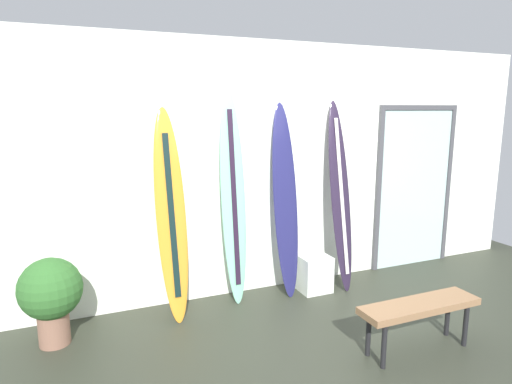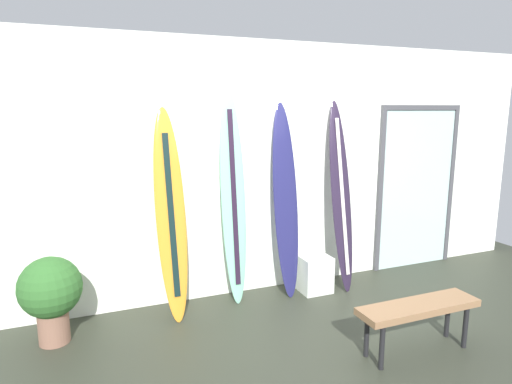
# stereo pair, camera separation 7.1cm
# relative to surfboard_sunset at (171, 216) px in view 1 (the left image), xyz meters

# --- Properties ---
(ground) EXTENTS (8.00, 8.00, 0.04)m
(ground) POSITION_rel_surfboard_sunset_xyz_m (1.24, -0.92, -1.06)
(ground) COLOR #313529
(wall_back) EXTENTS (7.20, 0.20, 2.80)m
(wall_back) POSITION_rel_surfboard_sunset_xyz_m (1.24, 0.38, 0.36)
(wall_back) COLOR white
(wall_back) RESTS_ON ground
(surfboard_sunset) EXTENTS (0.30, 0.50, 2.09)m
(surfboard_sunset) POSITION_rel_surfboard_sunset_xyz_m (0.00, 0.00, 0.00)
(surfboard_sunset) COLOR orange
(surfboard_sunset) RESTS_ON ground
(surfboard_seafoam) EXTENTS (0.28, 0.32, 2.29)m
(surfboard_seafoam) POSITION_rel_surfboard_sunset_xyz_m (0.68, 0.10, 0.11)
(surfboard_seafoam) COLOR #82CFAA
(surfboard_seafoam) RESTS_ON ground
(surfboard_navy) EXTENTS (0.29, 0.40, 2.14)m
(surfboard_navy) POSITION_rel_surfboard_sunset_xyz_m (1.28, 0.07, 0.04)
(surfboard_navy) COLOR navy
(surfboard_navy) RESTS_ON ground
(surfboard_charcoal) EXTENTS (0.24, 0.49, 2.17)m
(surfboard_charcoal) POSITION_rel_surfboard_sunset_xyz_m (1.95, 0.00, 0.05)
(surfboard_charcoal) COLOR #271D32
(surfboard_charcoal) RESTS_ON ground
(display_block_left) EXTENTS (0.34, 0.34, 0.42)m
(display_block_left) POSITION_rel_surfboard_sunset_xyz_m (1.62, -0.01, -0.83)
(display_block_left) COLOR silver
(display_block_left) RESTS_ON ground
(glass_door) EXTENTS (1.22, 0.06, 2.11)m
(glass_door) POSITION_rel_surfboard_sunset_xyz_m (3.27, 0.26, 0.05)
(glass_door) COLOR silver
(glass_door) RESTS_ON ground
(potted_plant) EXTENTS (0.54, 0.54, 0.80)m
(potted_plant) POSITION_rel_surfboard_sunset_xyz_m (-1.11, -0.15, -0.56)
(potted_plant) COLOR #865E4A
(potted_plant) RESTS_ON ground
(bench) EXTENTS (1.11, 0.29, 0.44)m
(bench) POSITION_rel_surfboard_sunset_xyz_m (1.80, -1.49, -0.65)
(bench) COLOR #8D6746
(bench) RESTS_ON ground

